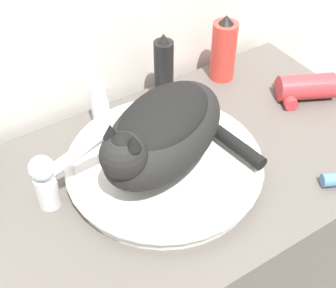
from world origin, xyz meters
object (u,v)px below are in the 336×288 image
(deodorant_stick, at_px, (100,101))
(hair_dryer, at_px, (305,88))
(hairspray_can_black, at_px, (164,71))
(cat, at_px, (162,131))
(spray_bottle_trigger, at_px, (224,50))
(faucet, at_px, (52,175))

(deodorant_stick, height_order, hair_dryer, deodorant_stick)
(deodorant_stick, relative_size, hair_dryer, 0.79)
(hairspray_can_black, bearing_deg, deodorant_stick, -180.00)
(deodorant_stick, xyz_separation_m, hair_dryer, (0.47, -0.18, -0.04))
(cat, height_order, spray_bottle_trigger, cat)
(deodorant_stick, bearing_deg, faucet, -137.55)
(faucet, relative_size, hair_dryer, 0.95)
(faucet, height_order, hairspray_can_black, hairspray_can_black)
(cat, height_order, hairspray_can_black, cat)
(deodorant_stick, distance_m, hair_dryer, 0.50)
(spray_bottle_trigger, xyz_separation_m, hairspray_can_black, (-0.18, -0.00, 0.00))
(cat, height_order, hair_dryer, cat)
(faucet, xyz_separation_m, hair_dryer, (0.64, -0.02, -0.05))
(hair_dryer, bearing_deg, deodorant_stick, -174.67)
(hair_dryer, bearing_deg, spray_bottle_trigger, 149.81)
(cat, distance_m, deodorant_stick, 0.22)
(spray_bottle_trigger, bearing_deg, hairspray_can_black, -180.00)
(faucet, bearing_deg, hairspray_can_black, 36.66)
(cat, bearing_deg, deodorant_stick, -104.85)
(faucet, relative_size, hairspray_can_black, 0.88)
(faucet, bearing_deg, cat, -1.38)
(hairspray_can_black, xyz_separation_m, hair_dryer, (0.30, -0.18, -0.06))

